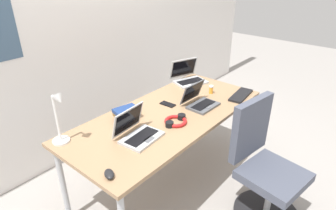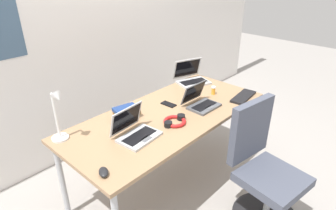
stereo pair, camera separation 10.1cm
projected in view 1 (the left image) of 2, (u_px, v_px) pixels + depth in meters
ground_plane at (168, 182)px, 2.74m from camera, size 12.00×12.00×0.00m
wall_back at (80, 27)px, 2.78m from camera, size 6.00×0.13×2.60m
desk at (168, 119)px, 2.43m from camera, size 1.80×0.80×0.74m
desk_lamp at (59, 119)px, 1.93m from camera, size 0.12×0.18×0.40m
laptop_front_right at (138, 132)px, 2.07m from camera, size 0.31×0.28×0.22m
laptop_front_left at (200, 101)px, 2.52m from camera, size 0.27×0.26×0.20m
laptop_by_keyboard at (188, 78)px, 3.01m from camera, size 0.39×0.37×0.23m
external_keyboard at (241, 95)px, 2.71m from camera, size 0.34×0.16×0.02m
computer_mouse at (109, 174)px, 1.71m from camera, size 0.09×0.11×0.03m
cell_phone at (168, 104)px, 2.55m from camera, size 0.07×0.14×0.01m
headphones at (176, 121)px, 2.27m from camera, size 0.21×0.18×0.04m
pill_bottle at (211, 89)px, 2.75m from camera, size 0.04×0.04×0.08m
book_stack at (127, 113)px, 2.32m from camera, size 0.21×0.17×0.09m
office_chair at (264, 172)px, 2.26m from camera, size 0.52×0.57×0.97m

